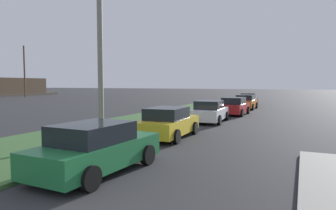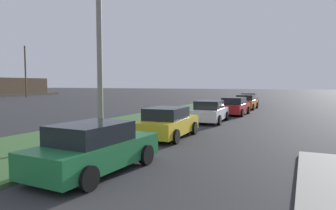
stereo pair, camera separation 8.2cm
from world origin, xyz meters
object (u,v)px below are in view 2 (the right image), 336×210
Objects in this scene: parked_car_yellow at (168,123)px; parked_car_white at (210,112)px; streetlight at (107,43)px; parked_car_green at (95,148)px; parked_car_black at (249,99)px; parked_car_orange at (246,102)px; parked_car_red at (234,106)px; distant_utility_pole at (25,72)px.

parked_car_yellow is 0.99× the size of parked_car_white.
streetlight reaches higher than parked_car_yellow.
parked_car_black is at bearing 3.60° from parked_car_green.
parked_car_red is at bearing -178.64° from parked_car_orange.
distant_utility_pole reaches higher than parked_car_white.
parked_car_white is 1.02× the size of parked_car_orange.
parked_car_yellow is 12.06m from parked_car_red.
streetlight is at bearing -126.51° from distant_utility_pole.
parked_car_red is 11.97m from parked_car_black.
parked_car_yellow is 1.01× the size of parked_car_red.
parked_car_yellow is 1.02× the size of parked_car_orange.
parked_car_white is 0.44× the size of distant_utility_pole.
parked_car_green is 56.55m from distant_utility_pole.
parked_car_white is (12.59, 0.27, 0.00)m from parked_car_green.
parked_car_white is 1.00× the size of parked_car_black.
parked_car_yellow is at bearing 176.88° from parked_car_black.
parked_car_green is at bearing 177.66° from parked_car_black.
parked_car_yellow is 0.44× the size of distant_utility_pole.
parked_car_yellow and parked_car_white have the same top height.
distant_utility_pole reaches higher than parked_car_black.
parked_car_red is 0.98× the size of parked_car_black.
distant_utility_pole is at bearing 80.24° from parked_car_black.
parked_car_green is 1.00× the size of parked_car_yellow.
parked_car_black is (17.49, 0.28, 0.00)m from parked_car_white.
parked_car_white and parked_car_orange have the same top height.
parked_car_red is (12.04, -0.66, 0.00)m from parked_car_yellow.
parked_car_red is 0.58× the size of streetlight.
streetlight is (-2.10, 1.98, 3.67)m from parked_car_yellow.
streetlight reaches higher than parked_car_green.
parked_car_black is at bearing 6.58° from parked_car_orange.
parked_car_green and parked_car_white have the same top height.
distant_utility_pole is (16.83, 44.47, 4.28)m from parked_car_red.
parked_car_red is at bearing -179.71° from parked_car_black.
distant_utility_pole is (28.87, 43.81, 4.28)m from parked_car_yellow.
parked_car_green is at bearing -128.31° from distant_utility_pole.
parked_car_white is at bearing 175.96° from parked_car_red.
streetlight is at bearing 162.67° from parked_car_white.
parked_car_yellow and parked_car_black have the same top height.
parked_car_green is at bearing 177.91° from parked_car_white.
streetlight is (3.99, 2.42, 3.67)m from parked_car_green.
parked_car_white is at bearing 3.80° from parked_car_green.
parked_car_red is at bearing -8.40° from parked_car_white.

